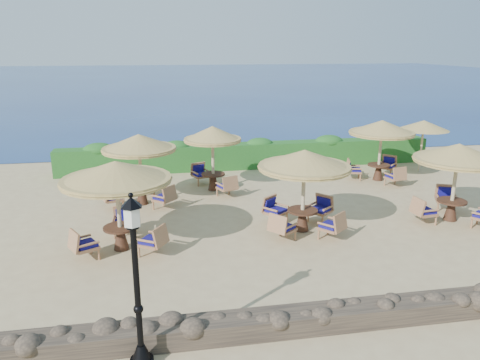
{
  "coord_description": "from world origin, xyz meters",
  "views": [
    {
      "loc": [
        -4.3,
        -14.38,
        5.74
      ],
      "look_at": [
        -1.62,
        0.72,
        1.3
      ],
      "focal_mm": 35.0,
      "sensor_mm": 36.0,
      "label": 1
    }
  ],
  "objects_px": {
    "lamp_post": "(137,291)",
    "extra_parasol": "(424,125)",
    "cafe_set_1": "(304,175)",
    "cafe_set_2": "(457,165)",
    "cafe_set_5": "(381,137)",
    "cafe_set_4": "(213,145)",
    "cafe_set_0": "(117,184)",
    "cafe_set_3": "(140,155)"
  },
  "relations": [
    {
      "from": "lamp_post",
      "to": "cafe_set_5",
      "type": "relative_size",
      "value": 1.17
    },
    {
      "from": "extra_parasol",
      "to": "cafe_set_5",
      "type": "distance_m",
      "value": 2.87
    },
    {
      "from": "cafe_set_4",
      "to": "cafe_set_0",
      "type": "bearing_deg",
      "value": -122.31
    },
    {
      "from": "cafe_set_1",
      "to": "cafe_set_3",
      "type": "relative_size",
      "value": 1.04
    },
    {
      "from": "cafe_set_2",
      "to": "lamp_post",
      "type": "bearing_deg",
      "value": -150.04
    },
    {
      "from": "cafe_set_4",
      "to": "extra_parasol",
      "type": "bearing_deg",
      "value": 7.6
    },
    {
      "from": "cafe_set_1",
      "to": "cafe_set_2",
      "type": "relative_size",
      "value": 1.02
    },
    {
      "from": "cafe_set_1",
      "to": "cafe_set_4",
      "type": "relative_size",
      "value": 1.02
    },
    {
      "from": "cafe_set_1",
      "to": "cafe_set_4",
      "type": "distance_m",
      "value": 5.34
    },
    {
      "from": "extra_parasol",
      "to": "cafe_set_4",
      "type": "xyz_separation_m",
      "value": [
        -9.96,
        -1.33,
        -0.27
      ]
    },
    {
      "from": "lamp_post",
      "to": "cafe_set_3",
      "type": "bearing_deg",
      "value": 91.21
    },
    {
      "from": "cafe_set_3",
      "to": "cafe_set_5",
      "type": "distance_m",
      "value": 10.27
    },
    {
      "from": "cafe_set_4",
      "to": "cafe_set_5",
      "type": "height_order",
      "value": "same"
    },
    {
      "from": "cafe_set_2",
      "to": "extra_parasol",
      "type": "bearing_deg",
      "value": 68.26
    },
    {
      "from": "cafe_set_4",
      "to": "cafe_set_5",
      "type": "relative_size",
      "value": 1.0
    },
    {
      "from": "cafe_set_1",
      "to": "cafe_set_4",
      "type": "xyz_separation_m",
      "value": [
        -2.27,
        4.83,
        0.05
      ]
    },
    {
      "from": "cafe_set_0",
      "to": "cafe_set_2",
      "type": "relative_size",
      "value": 1.1
    },
    {
      "from": "extra_parasol",
      "to": "cafe_set_2",
      "type": "relative_size",
      "value": 0.84
    },
    {
      "from": "lamp_post",
      "to": "cafe_set_4",
      "type": "relative_size",
      "value": 1.16
    },
    {
      "from": "lamp_post",
      "to": "cafe_set_5",
      "type": "xyz_separation_m",
      "value": [
        9.97,
        10.88,
        0.36
      ]
    },
    {
      "from": "cafe_set_5",
      "to": "cafe_set_1",
      "type": "bearing_deg",
      "value": -135.11
    },
    {
      "from": "extra_parasol",
      "to": "cafe_set_4",
      "type": "height_order",
      "value": "cafe_set_4"
    },
    {
      "from": "cafe_set_2",
      "to": "cafe_set_5",
      "type": "xyz_separation_m",
      "value": [
        -0.18,
        5.03,
        -0.01
      ]
    },
    {
      "from": "lamp_post",
      "to": "extra_parasol",
      "type": "relative_size",
      "value": 1.38
    },
    {
      "from": "extra_parasol",
      "to": "cafe_set_2",
      "type": "height_order",
      "value": "cafe_set_2"
    },
    {
      "from": "extra_parasol",
      "to": "cafe_set_0",
      "type": "xyz_separation_m",
      "value": [
        -13.31,
        -6.62,
        -0.19
      ]
    },
    {
      "from": "cafe_set_0",
      "to": "cafe_set_3",
      "type": "xyz_separation_m",
      "value": [
        0.51,
        4.02,
        -0.09
      ]
    },
    {
      "from": "lamp_post",
      "to": "cafe_set_0",
      "type": "relative_size",
      "value": 1.06
    },
    {
      "from": "cafe_set_5",
      "to": "cafe_set_2",
      "type": "bearing_deg",
      "value": -87.94
    },
    {
      "from": "cafe_set_0",
      "to": "cafe_set_2",
      "type": "height_order",
      "value": "same"
    },
    {
      "from": "lamp_post",
      "to": "cafe_set_3",
      "type": "relative_size",
      "value": 1.18
    },
    {
      "from": "cafe_set_0",
      "to": "cafe_set_5",
      "type": "bearing_deg",
      "value": 27.26
    },
    {
      "from": "cafe_set_2",
      "to": "cafe_set_4",
      "type": "xyz_separation_m",
      "value": [
        -7.51,
        4.82,
        -0.02
      ]
    },
    {
      "from": "cafe_set_0",
      "to": "cafe_set_3",
      "type": "height_order",
      "value": "same"
    },
    {
      "from": "cafe_set_2",
      "to": "cafe_set_3",
      "type": "distance_m",
      "value": 10.94
    },
    {
      "from": "extra_parasol",
      "to": "cafe_set_5",
      "type": "relative_size",
      "value": 0.85
    },
    {
      "from": "cafe_set_2",
      "to": "cafe_set_4",
      "type": "height_order",
      "value": "same"
    },
    {
      "from": "cafe_set_4",
      "to": "cafe_set_1",
      "type": "bearing_deg",
      "value": -64.77
    },
    {
      "from": "cafe_set_0",
      "to": "cafe_set_1",
      "type": "distance_m",
      "value": 5.64
    },
    {
      "from": "cafe_set_1",
      "to": "cafe_set_5",
      "type": "xyz_separation_m",
      "value": [
        5.06,
        5.04,
        0.06
      ]
    },
    {
      "from": "cafe_set_2",
      "to": "cafe_set_3",
      "type": "height_order",
      "value": "same"
    },
    {
      "from": "cafe_set_1",
      "to": "cafe_set_3",
      "type": "distance_m",
      "value": 6.23
    }
  ]
}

